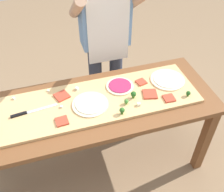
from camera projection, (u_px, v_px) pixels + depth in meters
ground_plane at (100, 162)px, 2.46m from camera, size 8.00×8.00×0.00m
prep_table at (97, 113)px, 2.01m from camera, size 1.78×0.68×0.76m
cutting_board at (101, 100)px, 1.95m from camera, size 1.43×0.46×0.02m
chefs_knife at (28, 112)px, 1.83m from camera, size 0.32×0.06×0.02m
pizza_whole_beet_magenta at (120, 86)px, 2.04m from camera, size 0.21×0.21×0.02m
pizza_whole_cheese_artichoke at (90, 104)px, 1.89m from camera, size 0.26×0.26×0.02m
pizza_whole_white_garlic at (167, 79)px, 2.09m from camera, size 0.27×0.27×0.02m
pizza_slice_far_right at (169, 98)px, 1.94m from camera, size 0.08×0.08×0.01m
pizza_slice_far_left at (150, 94)px, 1.97m from camera, size 0.12×0.12×0.01m
pizza_slice_near_right at (141, 82)px, 2.07m from camera, size 0.09×0.09×0.01m
pizza_slice_center at (62, 96)px, 1.96m from camera, size 0.12×0.12×0.01m
pizza_slice_near_left at (62, 121)px, 1.78m from camera, size 0.09×0.09×0.01m
broccoli_floret_back_left at (133, 94)px, 1.93m from camera, size 0.04×0.04×0.06m
broccoli_floret_center_right at (122, 110)px, 1.81m from camera, size 0.04×0.04×0.05m
broccoli_floret_back_right at (126, 102)px, 1.89m from camera, size 0.03×0.03×0.04m
broccoli_floret_back_mid at (188, 93)px, 1.95m from camera, size 0.03×0.03×0.04m
cheese_crumble_a at (48, 91)px, 2.00m from camera, size 0.02×0.02×0.01m
cheese_crumble_b at (139, 104)px, 1.89m from camera, size 0.02×0.02×0.02m
cheese_crumble_c at (14, 98)px, 1.93m from camera, size 0.02×0.02×0.02m
cheese_crumble_d at (62, 107)px, 1.87m from camera, size 0.02×0.02×0.02m
cheese_crumble_e at (77, 89)px, 2.01m from camera, size 0.03×0.03×0.02m
cook_center at (105, 33)px, 2.22m from camera, size 0.54×0.39×1.67m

